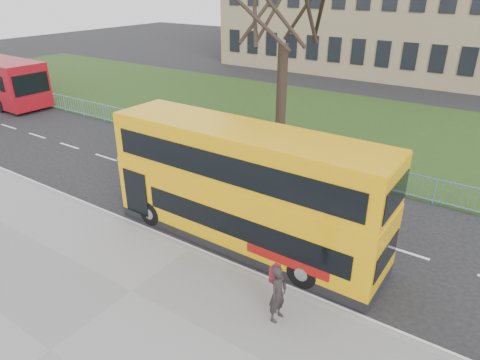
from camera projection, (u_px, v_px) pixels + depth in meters
name	position (u px, v px, depth m)	size (l,w,h in m)	color
ground	(217.00, 231.00, 15.50)	(120.00, 120.00, 0.00)	black
pavement	(51.00, 352.00, 10.41)	(80.00, 10.50, 0.12)	slate
kerb	(189.00, 250.00, 14.31)	(80.00, 0.20, 0.14)	gray
grass_verge	(357.00, 128.00, 26.20)	(80.00, 15.40, 0.08)	#213C16
guard_railing	(300.00, 160.00, 20.21)	(40.00, 0.12, 1.10)	#6899BA
bare_tree	(284.00, 24.00, 21.86)	(8.61, 8.61, 12.30)	black
yellow_bus	(244.00, 185.00, 14.04)	(9.66, 2.42, 4.04)	#E8A409
pedestrian	(278.00, 294.00, 11.02)	(0.60, 0.39, 1.64)	black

